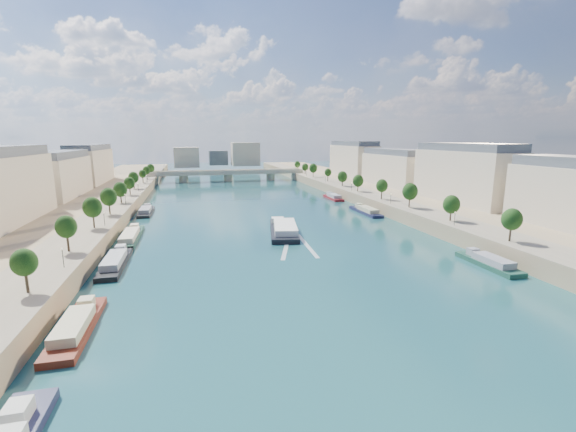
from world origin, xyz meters
TOP-DOWN VIEW (x-y plane):
  - ground at (0.00, 100.00)m, footprint 700.00×700.00m
  - quay_left at (-72.00, 100.00)m, footprint 44.00×520.00m
  - quay_right at (72.00, 100.00)m, footprint 44.00×520.00m
  - pave_left at (-57.00, 100.00)m, footprint 14.00×520.00m
  - pave_right at (57.00, 100.00)m, footprint 14.00×520.00m
  - trees_left at (-55.00, 102.00)m, footprint 4.80×268.80m
  - trees_right at (55.00, 110.00)m, footprint 4.80×268.80m
  - lamps_left at (-52.50, 90.00)m, footprint 0.36×200.36m
  - lamps_right at (52.50, 105.00)m, footprint 0.36×200.36m
  - buildings_left at (-85.00, 112.00)m, footprint 16.00×226.00m
  - buildings_right at (85.00, 112.00)m, footprint 16.00×226.00m
  - skyline at (3.19, 319.52)m, footprint 79.00×42.00m
  - bridge at (0.00, 231.58)m, footprint 112.00×12.00m
  - tour_barge at (3.55, 67.72)m, footprint 14.14×31.51m
  - wake at (3.55, 51.19)m, footprint 12.32×26.02m
  - moored_barges_left at (-45.50, 43.89)m, footprint 5.00×158.85m
  - moored_barges_right at (45.50, 56.31)m, footprint 5.00×169.35m

SIDE VIEW (x-z plane):
  - ground at x=0.00m, z-range 0.00..0.00m
  - wake at x=3.55m, z-range 0.00..0.04m
  - moored_barges_left at x=-45.50m, z-range -0.96..2.64m
  - moored_barges_right at x=45.50m, z-range -0.96..2.64m
  - tour_barge at x=3.55m, z-range -0.87..3.26m
  - quay_left at x=-72.00m, z-range 0.00..5.00m
  - quay_right at x=72.00m, z-range 0.00..5.00m
  - pave_left at x=-57.00m, z-range 5.00..5.10m
  - pave_right at x=57.00m, z-range 5.00..5.10m
  - bridge at x=0.00m, z-range 1.01..9.16m
  - lamps_left at x=-52.50m, z-range 5.64..9.92m
  - lamps_right at x=52.50m, z-range 5.64..9.92m
  - trees_left at x=-55.00m, z-range 6.35..14.61m
  - trees_right at x=55.00m, z-range 6.35..14.61m
  - skyline at x=3.19m, z-range 3.66..25.66m
  - buildings_left at x=-85.00m, z-range 4.85..28.05m
  - buildings_right at x=85.00m, z-range 4.85..28.05m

